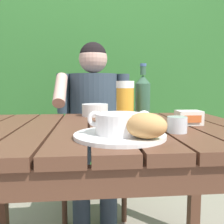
{
  "coord_description": "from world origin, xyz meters",
  "views": [
    {
      "loc": [
        -0.07,
        -0.99,
        0.93
      ],
      "look_at": [
        0.02,
        -0.12,
        0.83
      ],
      "focal_mm": 39.73,
      "sensor_mm": 36.0,
      "label": 1
    }
  ],
  "objects_px": {
    "person_eating": "(93,117)",
    "beer_bottle": "(143,98)",
    "soup_bowl": "(120,123)",
    "beer_glass": "(125,103)",
    "table_knife": "(158,129)",
    "chair_near_diner": "(93,146)",
    "water_glass_small": "(177,125)",
    "butter_tub": "(189,118)",
    "bread_roll": "(146,126)",
    "serving_plate": "(120,135)",
    "diner_bowl": "(95,110)"
  },
  "relations": [
    {
      "from": "person_eating",
      "to": "beer_bottle",
      "type": "relative_size",
      "value": 4.72
    },
    {
      "from": "soup_bowl",
      "to": "beer_glass",
      "type": "bearing_deg",
      "value": 77.66
    },
    {
      "from": "beer_bottle",
      "to": "table_knife",
      "type": "distance_m",
      "value": 0.21
    },
    {
      "from": "chair_near_diner",
      "to": "water_glass_small",
      "type": "relative_size",
      "value": 13.58
    },
    {
      "from": "beer_bottle",
      "to": "butter_tub",
      "type": "relative_size",
      "value": 2.54
    },
    {
      "from": "bread_roll",
      "to": "beer_bottle",
      "type": "relative_size",
      "value": 0.59
    },
    {
      "from": "beer_glass",
      "to": "beer_bottle",
      "type": "height_order",
      "value": "beer_bottle"
    },
    {
      "from": "chair_near_diner",
      "to": "water_glass_small",
      "type": "bearing_deg",
      "value": -74.96
    },
    {
      "from": "soup_bowl",
      "to": "bread_roll",
      "type": "height_order",
      "value": "bread_roll"
    },
    {
      "from": "person_eating",
      "to": "table_knife",
      "type": "relative_size",
      "value": 7.42
    },
    {
      "from": "bread_roll",
      "to": "table_knife",
      "type": "height_order",
      "value": "bread_roll"
    },
    {
      "from": "beer_glass",
      "to": "water_glass_small",
      "type": "xyz_separation_m",
      "value": [
        0.16,
        -0.18,
        -0.06
      ]
    },
    {
      "from": "person_eating",
      "to": "serving_plate",
      "type": "height_order",
      "value": "person_eating"
    },
    {
      "from": "serving_plate",
      "to": "butter_tub",
      "type": "height_order",
      "value": "butter_tub"
    },
    {
      "from": "serving_plate",
      "to": "beer_glass",
      "type": "bearing_deg",
      "value": 77.66
    },
    {
      "from": "beer_bottle",
      "to": "diner_bowl",
      "type": "relative_size",
      "value": 1.87
    },
    {
      "from": "beer_bottle",
      "to": "butter_tub",
      "type": "xyz_separation_m",
      "value": [
        0.18,
        -0.08,
        -0.08
      ]
    },
    {
      "from": "serving_plate",
      "to": "table_knife",
      "type": "xyz_separation_m",
      "value": [
        0.16,
        0.11,
        -0.0
      ]
    },
    {
      "from": "soup_bowl",
      "to": "diner_bowl",
      "type": "height_order",
      "value": "soup_bowl"
    },
    {
      "from": "bread_roll",
      "to": "serving_plate",
      "type": "bearing_deg",
      "value": 130.6
    },
    {
      "from": "butter_tub",
      "to": "beer_bottle",
      "type": "bearing_deg",
      "value": 157.33
    },
    {
      "from": "butter_tub",
      "to": "bread_roll",
      "type": "bearing_deg",
      "value": -130.79
    },
    {
      "from": "bread_roll",
      "to": "beer_bottle",
      "type": "bearing_deg",
      "value": 79.0
    },
    {
      "from": "beer_glass",
      "to": "table_knife",
      "type": "distance_m",
      "value": 0.19
    },
    {
      "from": "water_glass_small",
      "to": "chair_near_diner",
      "type": "bearing_deg",
      "value": 105.04
    },
    {
      "from": "beer_bottle",
      "to": "water_glass_small",
      "type": "bearing_deg",
      "value": -72.83
    },
    {
      "from": "bread_roll",
      "to": "beer_glass",
      "type": "relative_size",
      "value": 0.84
    },
    {
      "from": "serving_plate",
      "to": "bread_roll",
      "type": "relative_size",
      "value": 1.94
    },
    {
      "from": "chair_near_diner",
      "to": "soup_bowl",
      "type": "relative_size",
      "value": 4.6
    },
    {
      "from": "water_glass_small",
      "to": "butter_tub",
      "type": "distance_m",
      "value": 0.19
    },
    {
      "from": "water_glass_small",
      "to": "table_knife",
      "type": "distance_m",
      "value": 0.08
    },
    {
      "from": "serving_plate",
      "to": "diner_bowl",
      "type": "distance_m",
      "value": 0.54
    },
    {
      "from": "butter_tub",
      "to": "diner_bowl",
      "type": "height_order",
      "value": "diner_bowl"
    },
    {
      "from": "soup_bowl",
      "to": "table_knife",
      "type": "distance_m",
      "value": 0.2
    },
    {
      "from": "serving_plate",
      "to": "water_glass_small",
      "type": "xyz_separation_m",
      "value": [
        0.21,
        0.06,
        0.02
      ]
    },
    {
      "from": "chair_near_diner",
      "to": "diner_bowl",
      "type": "bearing_deg",
      "value": -90.0
    },
    {
      "from": "person_eating",
      "to": "diner_bowl",
      "type": "height_order",
      "value": "person_eating"
    },
    {
      "from": "serving_plate",
      "to": "water_glass_small",
      "type": "relative_size",
      "value": 4.24
    },
    {
      "from": "person_eating",
      "to": "serving_plate",
      "type": "relative_size",
      "value": 4.11
    },
    {
      "from": "soup_bowl",
      "to": "chair_near_diner",
      "type": "bearing_deg",
      "value": 93.4
    },
    {
      "from": "chair_near_diner",
      "to": "water_glass_small",
      "type": "xyz_separation_m",
      "value": [
        0.27,
        -1.02,
        0.33
      ]
    },
    {
      "from": "serving_plate",
      "to": "butter_tub",
      "type": "distance_m",
      "value": 0.38
    },
    {
      "from": "person_eating",
      "to": "beer_glass",
      "type": "bearing_deg",
      "value": -79.54
    },
    {
      "from": "bread_roll",
      "to": "beer_bottle",
      "type": "height_order",
      "value": "beer_bottle"
    },
    {
      "from": "soup_bowl",
      "to": "bread_roll",
      "type": "bearing_deg",
      "value": -49.4
    },
    {
      "from": "chair_near_diner",
      "to": "water_glass_small",
      "type": "height_order",
      "value": "chair_near_diner"
    },
    {
      "from": "chair_near_diner",
      "to": "diner_bowl",
      "type": "xyz_separation_m",
      "value": [
        0.0,
        -0.54,
        0.33
      ]
    },
    {
      "from": "chair_near_diner",
      "to": "beer_glass",
      "type": "xyz_separation_m",
      "value": [
        0.11,
        -0.84,
        0.39
      ]
    },
    {
      "from": "soup_bowl",
      "to": "butter_tub",
      "type": "bearing_deg",
      "value": 34.05
    },
    {
      "from": "diner_bowl",
      "to": "bread_roll",
      "type": "bearing_deg",
      "value": -78.05
    }
  ]
}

